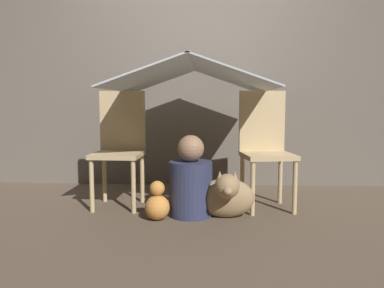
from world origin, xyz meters
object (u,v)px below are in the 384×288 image
Objects in this scene: chair_right at (265,145)px; chair_left at (120,144)px; person_front at (191,182)px; dog at (226,195)px.

chair_left is at bearing 171.22° from chair_right.
chair_left reaches higher than person_front.
chair_right reaches higher than dog.
chair_left is 1.00m from dog.
dog is at bearing -20.52° from chair_left.
person_front is 0.28m from dog.
person_front reaches higher than dog.
chair_right is at bearing 1.44° from chair_left.
chair_left is 1.20m from chair_right.
chair_right is (1.20, -0.00, 0.00)m from chair_left.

